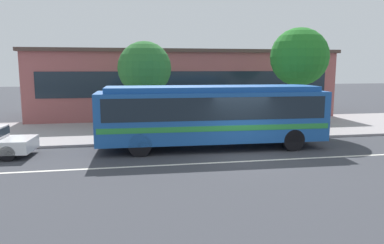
% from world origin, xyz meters
% --- Properties ---
extents(ground_plane, '(120.00, 120.00, 0.00)m').
position_xyz_m(ground_plane, '(0.00, 0.00, 0.00)').
color(ground_plane, '#383A40').
extents(sidewalk_slab, '(60.00, 8.00, 0.12)m').
position_xyz_m(sidewalk_slab, '(0.00, 7.15, 0.06)').
color(sidewalk_slab, '#989294').
rests_on(sidewalk_slab, ground_plane).
extents(lane_stripe_center, '(56.00, 0.16, 0.01)m').
position_xyz_m(lane_stripe_center, '(0.00, -0.80, 0.00)').
color(lane_stripe_center, silver).
rests_on(lane_stripe_center, ground_plane).
extents(transit_bus, '(10.59, 2.77, 2.93)m').
position_xyz_m(transit_bus, '(-1.00, 1.80, 1.70)').
color(transit_bus, '#1D53A0').
rests_on(transit_bus, ground_plane).
extents(pedestrian_waiting_near_sign, '(0.39, 0.39, 1.69)m').
position_xyz_m(pedestrian_waiting_near_sign, '(4.24, 3.92, 1.11)').
color(pedestrian_waiting_near_sign, '#68604C').
rests_on(pedestrian_waiting_near_sign, sidewalk_slab).
extents(pedestrian_walking_along_curb, '(0.47, 0.47, 1.72)m').
position_xyz_m(pedestrian_walking_along_curb, '(3.10, 5.22, 1.13)').
color(pedestrian_walking_along_curb, '#252F45').
rests_on(pedestrian_walking_along_curb, sidewalk_slab).
extents(bus_stop_sign, '(0.09, 0.44, 2.46)m').
position_xyz_m(bus_stop_sign, '(2.93, 3.46, 1.70)').
color(bus_stop_sign, gray).
rests_on(bus_stop_sign, sidewalk_slab).
extents(street_tree_near_stop, '(3.06, 3.06, 5.13)m').
position_xyz_m(street_tree_near_stop, '(-3.85, 6.47, 3.71)').
color(street_tree_near_stop, brown).
rests_on(street_tree_near_stop, sidewalk_slab).
extents(street_tree_mid_block, '(3.34, 3.34, 5.92)m').
position_xyz_m(street_tree_mid_block, '(4.95, 5.23, 4.35)').
color(street_tree_mid_block, brown).
rests_on(street_tree_mid_block, sidewalk_slab).
extents(station_building, '(22.37, 8.56, 5.03)m').
position_xyz_m(station_building, '(-0.58, 14.27, 2.52)').
color(station_building, '#975050').
rests_on(station_building, ground_plane).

